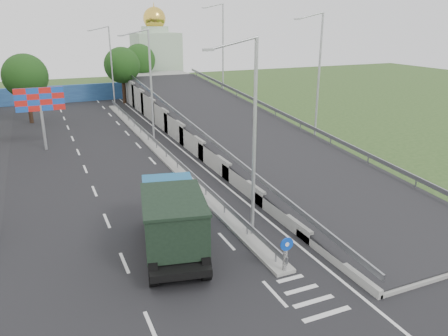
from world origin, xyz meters
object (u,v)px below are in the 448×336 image
lamp_post_mid (149,81)px  sign_bollard (286,254)px  church (156,56)px  billboard (40,103)px  dump_truck (172,218)px  lamp_post_near (251,131)px  lamp_post_far (110,62)px

lamp_post_mid → sign_bollard: bearing=-90.3°
church → billboard: church is taller
lamp_post_mid → dump_truck: lamp_post_mid is taller
lamp_post_near → lamp_post_mid: size_ratio=1.00×
lamp_post_mid → billboard: size_ratio=1.83×
dump_truck → lamp_post_mid: bearing=90.1°
lamp_post_near → lamp_post_far: same height
sign_bollard → dump_truck: dump_truck is taller
lamp_post_mid → dump_truck: 20.52m
church → dump_truck: (-13.97, -53.71, -3.53)m
lamp_post_far → church: 17.15m
lamp_post_far → church: bearing=54.8°
sign_bollard → lamp_post_far: bearing=89.9°
lamp_post_near → church: 54.90m
sign_bollard → billboard: (-9.00, 25.83, 3.15)m
sign_bollard → lamp_post_near: 6.12m
lamp_post_near → lamp_post_far: 40.00m
lamp_post_near → lamp_post_mid: 20.00m
billboard → dump_truck: (5.03, -21.71, -2.41)m
lamp_post_far → billboard: (-9.11, -18.00, -1.62)m
church → dump_truck: 55.61m
lamp_post_mid → dump_truck: size_ratio=1.31×
billboard → church: bearing=59.3°
sign_bollard → lamp_post_near: lamp_post_near is taller
church → dump_truck: church is taller
church → dump_truck: size_ratio=1.80×
lamp_post_far → lamp_post_near: bearing=-90.0°
lamp_post_near → lamp_post_mid: same height
dump_truck → lamp_post_near: bearing=7.7°
church → lamp_post_far: bearing=-125.2°
lamp_post_mid → lamp_post_far: size_ratio=1.00×
lamp_post_far → billboard: 20.24m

